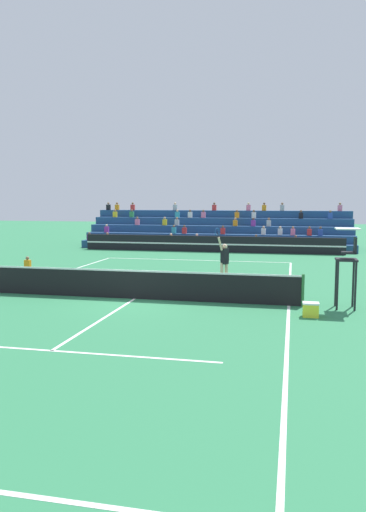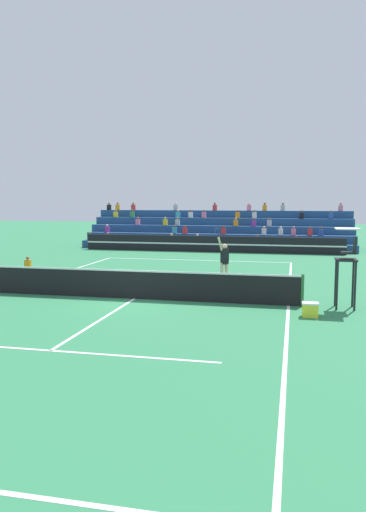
{
  "view_description": "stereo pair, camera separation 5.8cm",
  "coord_description": "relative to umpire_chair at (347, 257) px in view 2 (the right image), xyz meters",
  "views": [
    {
      "loc": [
        5.57,
        -17.06,
        3.6
      ],
      "look_at": [
        0.82,
        4.45,
        1.1
      ],
      "focal_mm": 35.0,
      "sensor_mm": 36.0,
      "label": 1
    },
    {
      "loc": [
        5.62,
        -17.05,
        3.6
      ],
      "look_at": [
        0.82,
        4.45,
        1.1
      ],
      "focal_mm": 35.0,
      "sensor_mm": 36.0,
      "label": 2
    }
  ],
  "objects": [
    {
      "name": "ground_plane",
      "position": [
        -7.36,
        0.0,
        -1.72
      ],
      "size": [
        120.0,
        120.0,
        0.0
      ],
      "primitive_type": "plane",
      "color": "#2D7A4C"
    },
    {
      "name": "tennis_player",
      "position": [
        -4.63,
        4.07,
        -0.73
      ],
      "size": [
        0.61,
        0.93,
        2.47
      ],
      "color": "beige",
      "rests_on": "ground"
    },
    {
      "name": "sponsor_banner_wall",
      "position": [
        -7.36,
        16.81,
        -1.17
      ],
      "size": [
        18.0,
        0.26,
        1.1
      ],
      "color": "black",
      "rests_on": "ground"
    },
    {
      "name": "tennis_ball",
      "position": [
        -6.92,
        3.59,
        -1.68
      ],
      "size": [
        0.07,
        0.07,
        0.07
      ],
      "primitive_type": "sphere",
      "color": "#C6DB33",
      "rests_on": "ground"
    },
    {
      "name": "bleacher_stand",
      "position": [
        -7.36,
        20.61,
        -0.7
      ],
      "size": [
        19.74,
        4.75,
        3.38
      ],
      "color": "navy",
      "rests_on": "ground"
    },
    {
      "name": "court_lines",
      "position": [
        -7.36,
        0.0,
        -1.71
      ],
      "size": [
        11.1,
        23.9,
        0.01
      ],
      "color": "white",
      "rests_on": "ground"
    },
    {
      "name": "tennis_net",
      "position": [
        -7.36,
        0.0,
        -1.17
      ],
      "size": [
        12.0,
        0.1,
        1.1
      ],
      "color": "#2D6B38",
      "rests_on": "ground"
    },
    {
      "name": "equipment_cooler",
      "position": [
        -1.19,
        -1.5,
        -1.49
      ],
      "size": [
        0.5,
        0.38,
        0.45
      ],
      "color": "yellow",
      "rests_on": "ground"
    },
    {
      "name": "ball_kid_courtside",
      "position": [
        -14.38,
        4.82,
        -1.39
      ],
      "size": [
        0.3,
        0.36,
        0.84
      ],
      "color": "black",
      "rests_on": "ground"
    },
    {
      "name": "umpire_chair",
      "position": [
        0.0,
        0.0,
        0.0
      ],
      "size": [
        0.76,
        0.84,
        2.67
      ],
      "color": "black",
      "rests_on": "ground"
    }
  ]
}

